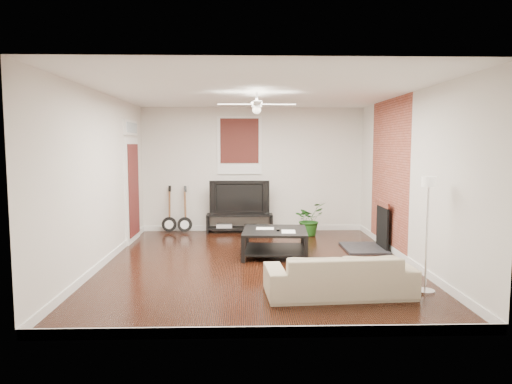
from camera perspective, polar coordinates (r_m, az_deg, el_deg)
room at (r=7.55m, az=0.09°, el=1.58°), size 5.01×6.01×2.81m
brick_accent at (r=8.97m, az=16.00°, el=2.02°), size 0.02×2.20×2.80m
fireplace at (r=8.99m, az=14.08°, el=-3.96°), size 0.80×1.10×0.92m
window_back at (r=10.50m, az=-2.04°, el=5.75°), size 1.00×0.06×1.30m
door_left at (r=9.72m, az=-14.92°, el=1.43°), size 0.08×1.00×2.50m
tv_stand at (r=10.46m, az=-2.03°, el=-3.85°), size 1.48×0.39×0.41m
tv at (r=10.39m, az=-2.04°, el=-0.63°), size 1.32×0.17×0.76m
coffee_table at (r=8.27m, az=2.31°, el=-6.23°), size 1.19×1.19×0.47m
sofa at (r=6.22m, az=10.16°, el=-9.93°), size 1.95×0.87×0.56m
floor_lamp at (r=6.54m, az=20.26°, el=-4.93°), size 0.27×0.27×1.55m
potted_plant at (r=10.14m, az=6.54°, el=-3.31°), size 0.86×0.84×0.72m
guitar_left at (r=10.51m, az=-10.64°, el=-2.11°), size 0.35×0.26×1.06m
guitar_right at (r=10.43m, az=-8.77°, el=-2.13°), size 0.37×0.29×1.06m
ceiling_fan at (r=7.56m, az=0.09°, el=10.69°), size 1.24×1.24×0.32m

